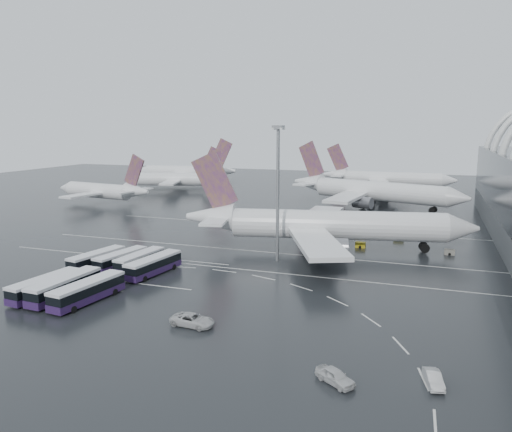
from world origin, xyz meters
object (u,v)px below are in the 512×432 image
(floodlight_mast, at_px, (278,177))
(gse_cart_belly_c, at_px, (360,245))
(van_curve_c, at_px, (433,379))
(gse_cart_belly_d, at_px, (450,252))
(gse_cart_belly_e, at_px, (399,236))
(bus_row_near_b, at_px, (121,259))
(bus_row_far_a, at_px, (45,286))
(airliner_gate_c, at_px, (385,179))
(airliner_gate_b, at_px, (371,191))
(bus_row_near_d, at_px, (153,265))
(airliner_main, at_px, (323,225))
(van_curve_a, at_px, (192,320))
(bus_row_near_c, at_px, (140,260))
(bus_row_far_c, at_px, (88,291))
(jet_remote_mid, at_px, (177,179))
(bus_row_far_b, at_px, (64,287))
(bus_row_near_a, at_px, (97,259))
(jet_remote_west, at_px, (104,191))
(jet_remote_far, at_px, (186,173))
(van_curve_b, at_px, (335,376))

(floodlight_mast, relative_size, gse_cart_belly_c, 12.20)
(van_curve_c, distance_m, gse_cart_belly_d, 58.17)
(gse_cart_belly_e, bearing_deg, bus_row_near_b, -138.26)
(bus_row_near_b, distance_m, bus_row_far_a, 18.23)
(airliner_gate_c, bearing_deg, gse_cart_belly_c, -88.33)
(airliner_gate_b, xyz_separation_m, bus_row_near_d, (-28.09, -91.26, -3.62))
(bus_row_near_d, distance_m, gse_cart_belly_e, 60.74)
(airliner_main, bearing_deg, gse_cart_belly_d, -2.06)
(airliner_main, bearing_deg, van_curve_a, -110.58)
(bus_row_near_c, relative_size, gse_cart_belly_d, 5.95)
(bus_row_far_a, relative_size, bus_row_far_c, 0.94)
(jet_remote_mid, height_order, bus_row_near_c, jet_remote_mid)
(jet_remote_mid, height_order, bus_row_near_b, jet_remote_mid)
(airliner_gate_c, distance_m, bus_row_far_b, 157.83)
(bus_row_near_b, relative_size, bus_row_far_b, 0.90)
(jet_remote_mid, bearing_deg, van_curve_a, 102.62)
(bus_row_far_a, distance_m, van_curve_c, 58.97)
(airliner_main, xyz_separation_m, gse_cart_belly_e, (15.23, 16.66, -4.68))
(bus_row_near_b, relative_size, bus_row_near_c, 1.00)
(bus_row_far_c, bearing_deg, bus_row_near_b, 26.49)
(airliner_main, xyz_separation_m, gse_cart_belly_c, (7.72, 4.60, -4.76))
(bus_row_far_c, distance_m, gse_cart_belly_c, 60.47)
(airliner_gate_c, xyz_separation_m, bus_row_near_a, (-41.22, -137.89, -3.17))
(airliner_main, bearing_deg, bus_row_near_a, -154.31)
(bus_row_near_c, distance_m, van_curve_c, 59.41)
(jet_remote_west, xyz_separation_m, jet_remote_far, (-0.69, 63.03, 0.95))
(gse_cart_belly_e, bearing_deg, airliner_gate_c, 97.13)
(airliner_main, bearing_deg, gse_cart_belly_e, 36.03)
(airliner_gate_b, relative_size, van_curve_c, 14.16)
(bus_row_far_a, distance_m, bus_row_far_b, 3.42)
(bus_row_near_c, bearing_deg, bus_row_near_a, 111.39)
(jet_remote_mid, height_order, van_curve_b, jet_remote_mid)
(jet_remote_mid, distance_m, gse_cart_belly_e, 113.08)
(airliner_main, distance_m, bus_row_near_b, 43.02)
(van_curve_a, bearing_deg, jet_remote_far, 30.98)
(bus_row_far_c, bearing_deg, gse_cart_belly_d, -40.37)
(bus_row_near_c, distance_m, bus_row_far_c, 18.75)
(airliner_main, distance_m, gse_cart_belly_c, 10.17)
(floodlight_mast, bearing_deg, jet_remote_far, 124.77)
(bus_row_far_a, height_order, bus_row_far_c, bus_row_far_c)
(jet_remote_far, distance_m, van_curve_c, 189.19)
(bus_row_near_a, distance_m, bus_row_near_d, 12.47)
(gse_cart_belly_d, bearing_deg, jet_remote_mid, 144.32)
(jet_remote_west, relative_size, gse_cart_belly_c, 18.51)
(airliner_gate_c, bearing_deg, bus_row_far_c, -101.80)
(bus_row_near_c, relative_size, gse_cart_belly_e, 4.96)
(gse_cart_belly_d, bearing_deg, bus_row_far_c, -137.24)
(bus_row_near_a, bearing_deg, bus_row_far_a, -161.71)
(van_curve_a, bearing_deg, bus_row_far_b, 85.25)
(bus_row_near_d, xyz_separation_m, gse_cart_belly_c, (32.83, 33.33, -1.18))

